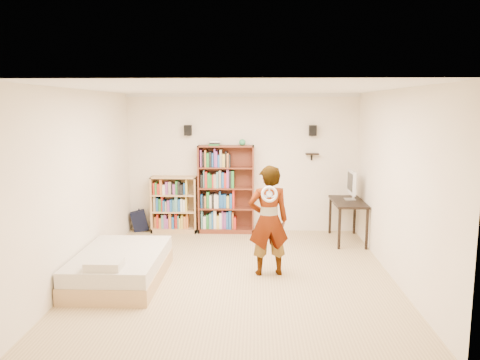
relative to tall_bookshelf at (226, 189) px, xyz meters
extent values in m
cube|color=tan|center=(0.31, -2.34, -0.86)|extent=(4.50, 5.00, 0.01)
cube|color=white|center=(0.31, 0.16, 0.49)|extent=(4.50, 0.02, 2.70)
cube|color=white|center=(0.31, -4.84, 0.49)|extent=(4.50, 0.02, 2.70)
cube|color=white|center=(-1.94, -2.34, 0.49)|extent=(0.02, 5.00, 2.70)
cube|color=white|center=(2.56, -2.34, 0.49)|extent=(0.02, 5.00, 2.70)
cube|color=white|center=(0.31, -2.34, 1.84)|extent=(4.50, 5.00, 0.02)
cube|color=white|center=(0.31, 0.13, 1.81)|extent=(4.50, 0.06, 0.06)
cube|color=white|center=(0.31, -4.81, 1.81)|extent=(4.50, 0.06, 0.06)
cube|color=white|center=(-1.91, -2.34, 1.81)|extent=(0.06, 5.00, 0.06)
cube|color=white|center=(2.53, -2.34, 1.81)|extent=(0.06, 5.00, 0.06)
cube|color=black|center=(-0.74, 0.06, 1.14)|extent=(0.14, 0.12, 0.20)
cube|color=black|center=(1.66, 0.06, 1.14)|extent=(0.14, 0.12, 0.20)
cube|color=black|center=(1.66, 0.07, 0.69)|extent=(0.25, 0.16, 0.02)
imported|color=black|center=(0.76, -2.32, -0.04)|extent=(0.65, 0.48, 1.63)
torus|color=silver|center=(0.76, -2.62, 0.41)|extent=(0.23, 0.09, 0.23)
camera|label=1|loc=(0.58, -8.96, 1.60)|focal=35.00mm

